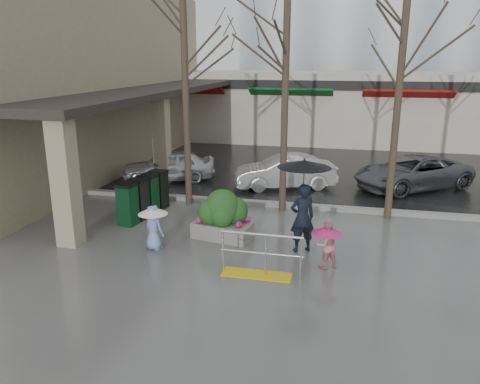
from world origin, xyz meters
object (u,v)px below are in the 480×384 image
at_px(tree_west, 184,49).
at_px(car_b, 285,172).
at_px(handrail, 260,260).
at_px(child_pink, 326,241).
at_px(car_c, 412,172).
at_px(planter, 223,215).
at_px(woman, 303,197).
at_px(child_blue, 153,223).
at_px(tree_midwest, 286,43).
at_px(news_boxes, 144,196).
at_px(car_a, 168,165).
at_px(tree_mideast, 402,56).

bearing_deg(tree_west, car_b, 44.50).
xyz_separation_m(handrail, child_pink, (1.45, 0.77, 0.29)).
bearing_deg(car_c, car_b, -112.25).
bearing_deg(handrail, car_b, 93.55).
height_order(child_pink, planter, planter).
bearing_deg(child_pink, woman, -83.80).
bearing_deg(child_blue, handrail, -172.77).
height_order(tree_midwest, woman, tree_midwest).
xyz_separation_m(news_boxes, car_a, (-0.88, 4.31, -0.01)).
bearing_deg(child_pink, news_boxes, -54.78).
height_order(tree_mideast, car_b, tree_mideast).
distance_m(tree_west, woman, 6.35).
height_order(tree_midwest, news_boxes, tree_midwest).
distance_m(tree_mideast, news_boxes, 8.70).
bearing_deg(car_a, child_pink, 20.66).
xyz_separation_m(tree_mideast, car_b, (-3.61, 2.84, -4.23)).
relative_size(handrail, car_c, 0.42).
height_order(woman, planter, woman).
relative_size(tree_midwest, child_blue, 5.88).
xyz_separation_m(tree_mideast, car_a, (-8.34, 2.84, -4.23)).
distance_m(child_blue, news_boxes, 2.79).
height_order(car_a, car_b, same).
distance_m(tree_west, car_c, 9.63).
bearing_deg(car_c, planter, -74.96).
bearing_deg(news_boxes, handrail, -29.14).
bearing_deg(child_blue, news_boxes, -36.56).
height_order(child_pink, child_blue, child_blue).
distance_m(planter, news_boxes, 3.17).
xyz_separation_m(tree_mideast, news_boxes, (-7.46, -1.48, -4.22)).
bearing_deg(handrail, car_c, 63.71).
bearing_deg(tree_mideast, tree_west, -180.00).
distance_m(child_pink, car_a, 9.56).
bearing_deg(child_blue, car_c, -108.93).
relative_size(car_b, car_c, 0.84).
xyz_separation_m(planter, car_a, (-3.78, 5.59, -0.04)).
bearing_deg(car_c, child_blue, -77.16).
bearing_deg(woman, car_b, -105.57).
bearing_deg(car_a, car_c, 72.57).
bearing_deg(woman, handrail, 36.95).
xyz_separation_m(news_boxes, car_c, (8.59, 5.31, -0.01)).
distance_m(tree_mideast, planter, 6.78).
bearing_deg(tree_midwest, handrail, -88.09).
height_order(planter, car_b, planter).
bearing_deg(tree_mideast, tree_midwest, 180.00).
distance_m(news_boxes, car_a, 4.40).
distance_m(child_pink, car_b, 7.13).
distance_m(car_a, car_b, 4.73).
xyz_separation_m(tree_west, woman, (4.15, -3.15, -3.63)).
relative_size(woman, car_c, 0.54).
bearing_deg(car_b, planter, -29.25).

